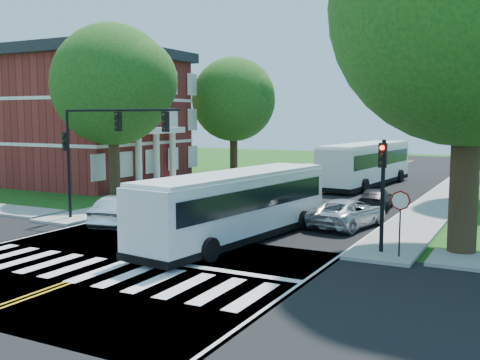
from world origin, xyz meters
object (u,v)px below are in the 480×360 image
Objects in this scene: signal_ne at (383,181)px; dark_sedan at (376,199)px; signal_nw at (102,138)px; hatchback at (125,211)px; suv at (348,213)px; bus_follow at (366,164)px; bus_lead at (237,205)px.

signal_ne is 11.50m from dark_sedan.
signal_nw is 16.02m from dark_sedan.
hatchback is (-12.75, 0.10, -2.19)m from signal_ne.
signal_nw is 1.42× the size of suv.
signal_nw reaches higher than bus_follow.
signal_nw reaches higher than signal_ne.
signal_ne is 0.37× the size of bus_lead.
bus_lead is (-6.23, -0.35, -1.36)m from signal_ne.
bus_lead is 2.79× the size of dark_sedan.
signal_nw is at bearing -6.91° from hatchback.
suv is at bearing 23.87° from signal_nw.
bus_lead is 2.36× the size of suv.
dark_sedan is (11.14, 10.89, -3.75)m from signal_nw.
bus_lead reaches higher than hatchback.
dark_sedan is (-0.09, 5.92, -0.08)m from suv.
dark_sedan is (9.84, 10.78, -0.15)m from hatchback.
hatchback is 14.60m from dark_sedan.
signal_nw is at bearing 39.02° from dark_sedan.
suv is (-2.82, 4.96, -2.25)m from signal_ne.
dark_sedan is (3.51, -10.82, -1.16)m from bus_follow.
suv is at bearing 119.65° from signal_ne.
signal_nw is 1.62× the size of signal_ne.
signal_ne is at bearing 112.11° from bus_follow.
signal_nw is 1.68× the size of dark_sedan.
bus_lead is at bearing 164.53° from hatchback.
hatchback reaches higher than suv.
hatchback is (1.30, 0.11, -3.60)m from signal_nw.
hatchback is (-6.33, -21.60, -1.01)m from bus_follow.
dark_sedan is at bearing 104.99° from signal_ne.
hatchback is 0.92× the size of suv.
signal_nw is 0.54× the size of bus_follow.
signal_ne is at bearing 129.79° from suv.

